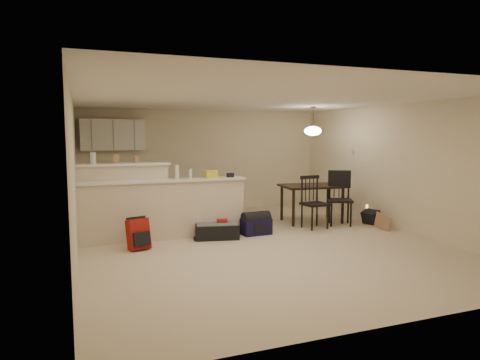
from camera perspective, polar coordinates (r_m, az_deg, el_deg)
name	(u,v)px	position (r m, az deg, el deg)	size (l,w,h in m)	color
room	(260,172)	(7.42, 2.62, 1.03)	(7.00, 7.02, 2.50)	beige
breakfast_bar	(149,206)	(7.97, -11.98, -3.40)	(3.08, 0.58, 1.39)	beige
upper_cabinets	(113,135)	(10.14, -16.61, 5.80)	(1.40, 0.34, 0.70)	white
kitchen_counter	(124,198)	(10.13, -15.19, -2.39)	(1.80, 0.60, 0.90)	white
thermostat	(352,152)	(10.23, 14.71, 3.61)	(0.02, 0.12, 0.12)	beige
jar	(93,158)	(7.93, -19.01, 2.77)	(0.10, 0.10, 0.20)	silver
cereal_box	(116,159)	(7.95, -16.20, 2.72)	(0.10, 0.07, 0.16)	#A87857
small_box	(137,160)	(7.99, -13.59, 2.66)	(0.08, 0.06, 0.12)	#A87857
bottle_a	(177,172)	(7.90, -8.41, 1.06)	(0.07, 0.07, 0.26)	silver
bottle_b	(191,174)	(7.96, -6.61, 0.83)	(0.06, 0.06, 0.18)	silver
bag_lump	(211,174)	(8.07, -3.86, 0.78)	(0.22, 0.18, 0.14)	#A87857
pouch	(230,175)	(8.19, -1.30, 0.66)	(0.12, 0.10, 0.08)	#A87857
dining_table	(312,189)	(9.44, 9.55, -1.25)	(1.38, 0.99, 0.81)	black
pendant_lamp	(313,131)	(9.36, 9.69, 6.52)	(0.36, 0.36, 0.62)	brown
dining_chair_near	(315,203)	(8.79, 9.95, -2.97)	(0.47, 0.44, 1.07)	black
dining_chair_far	(340,199)	(9.24, 13.21, -2.45)	(0.49, 0.47, 1.12)	black
suitcase	(217,231)	(7.96, -3.12, -6.78)	(0.78, 0.51, 0.26)	black
red_backpack	(138,234)	(7.35, -13.41, -7.04)	(0.34, 0.21, 0.51)	#9D1911
navy_duffel	(256,227)	(8.22, 2.16, -6.23)	(0.56, 0.30, 0.30)	#141136
black_daypack	(371,218)	(9.54, 17.09, -4.81)	(0.33, 0.23, 0.29)	black
cardboard_sheet	(382,222)	(9.07, 18.47, -5.35)	(0.41, 0.02, 0.31)	#A87857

